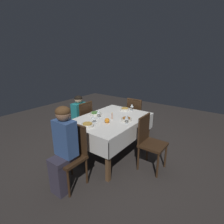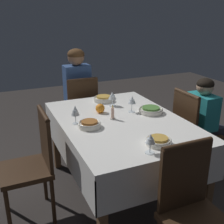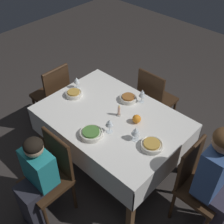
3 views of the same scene
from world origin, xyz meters
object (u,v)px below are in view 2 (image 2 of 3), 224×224
chair_west (193,210)px  bowl_east (104,99)px  chair_south (192,130)px  wine_glass_south (132,100)px  wine_glass_east (112,96)px  orange_fruit (100,108)px  person_child_teal (206,122)px  dining_table (121,129)px  bowl_south (151,110)px  candle_centerpiece (113,114)px  wine_glass_north (75,111)px  bowl_west (159,141)px  chair_north (33,161)px  wine_glass_west (150,139)px  person_adult_denim (76,92)px  bowl_north (90,124)px  chair_east (81,109)px

chair_west → bowl_east: size_ratio=4.45×
chair_south → wine_glass_south: bearing=74.2°
wine_glass_east → orange_fruit: bearing=126.7°
person_child_teal → bowl_east: (0.57, 0.87, 0.19)m
dining_table → wine_glass_east: wine_glass_east is taller
bowl_south → candle_centerpiece: 0.39m
chair_west → wine_glass_south: bearing=81.7°
bowl_south → wine_glass_north: (0.03, 0.71, 0.08)m
wine_glass_east → orange_fruit: 0.24m
bowl_east → bowl_west: same height
candle_centerpiece → wine_glass_north: bearing=84.5°
person_child_teal → orange_fruit: bearing=75.4°
dining_table → orange_fruit: 0.29m
chair_south → chair_north: (0.02, 1.53, 0.00)m
dining_table → person_child_teal: bearing=-92.0°
dining_table → wine_glass_east: (0.37, -0.08, 0.19)m
bowl_east → wine_glass_south: size_ratio=1.33×
wine_glass_south → wine_glass_west: bearing=161.2°
bowl_east → wine_glass_south: (-0.41, -0.12, 0.09)m
bowl_south → bowl_east: bearing=28.2°
chair_south → person_child_teal: person_child_teal is taller
person_adult_denim → bowl_east: size_ratio=5.92×
bowl_north → orange_fruit: bearing=-35.6°
chair_north → wine_glass_north: bearing=103.2°
chair_east → orange_fruit: chair_east is taller
chair_west → wine_glass_east: size_ratio=6.34×
chair_west → bowl_east: chair_west is taller
candle_centerpiece → orange_fruit: (0.19, 0.04, -0.00)m
dining_table → person_child_teal: 0.93m
candle_centerpiece → chair_north: bearing=94.8°
bowl_east → candle_centerpiece: candle_centerpiece is taller
chair_west → bowl_south: bearing=73.0°
chair_south → bowl_west: (-0.50, 0.73, 0.25)m
wine_glass_east → wine_glass_south: 0.25m
wine_glass_south → bowl_east: bearing=15.9°
person_child_teal → bowl_south: bearing=82.7°
person_adult_denim → candle_centerpiece: 1.09m
chair_north → person_adult_denim: (1.14, -0.71, 0.18)m
wine_glass_east → bowl_west: (-0.90, 0.04, -0.07)m
bowl_west → candle_centerpiece: bearing=9.9°
bowl_west → bowl_north: bearing=35.5°
person_child_teal → wine_glass_north: person_child_teal is taller
wine_glass_north → orange_fruit: 0.33m
chair_north → orange_fruit: (0.25, -0.67, 0.26)m
person_adult_denim → wine_glass_east: size_ratio=8.43×
person_child_teal → orange_fruit: person_child_teal is taller
dining_table → wine_glass_west: 0.65m
person_adult_denim → bowl_south: 1.15m
bowl_west → candle_centerpiece: candle_centerpiece is taller
wine_glass_west → candle_centerpiece: size_ratio=1.08×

